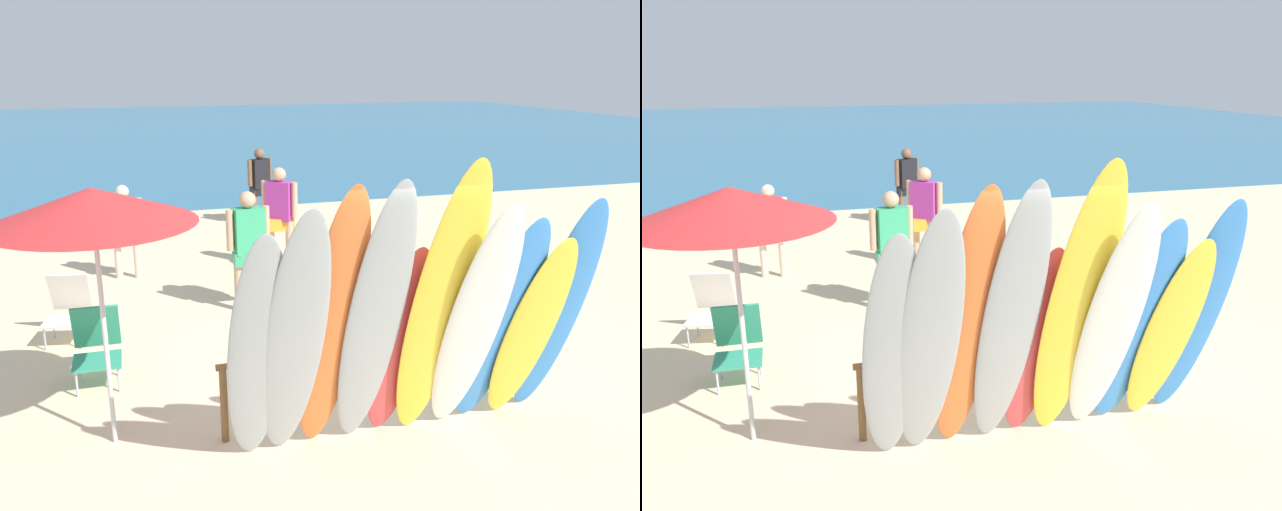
{
  "view_description": "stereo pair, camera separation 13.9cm",
  "coord_description": "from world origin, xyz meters",
  "views": [
    {
      "loc": [
        -2.32,
        -5.37,
        3.35
      ],
      "look_at": [
        0.0,
        2.16,
        1.05
      ],
      "focal_mm": 36.88,
      "sensor_mm": 36.0,
      "label": 1
    },
    {
      "loc": [
        -2.19,
        -5.41,
        3.35
      ],
      "look_at": [
        0.0,
        2.16,
        1.05
      ],
      "focal_mm": 36.88,
      "sensor_mm": 36.0,
      "label": 2
    }
  ],
  "objects": [
    {
      "name": "ground",
      "position": [
        0.0,
        14.0,
        0.0
      ],
      "size": [
        60.0,
        60.0,
        0.0
      ],
      "primitive_type": "plane",
      "color": "beige"
    },
    {
      "name": "ocean_water",
      "position": [
        0.0,
        30.11,
        0.01
      ],
      "size": [
        60.0,
        40.0,
        0.02
      ],
      "primitive_type": "cube",
      "color": "teal",
      "rests_on": "ground"
    },
    {
      "name": "beach_chair_blue",
      "position": [
        -2.71,
        1.63,
        0.43
      ],
      "size": [
        0.51,
        0.65,
        0.83
      ],
      "rotation": [
        0.0,
        0.0,
        -0.02
      ],
      "color": "#B7B7BC",
      "rests_on": "ground"
    },
    {
      "name": "beachgoer_photographing",
      "position": [
        0.2,
        5.11,
        0.99
      ],
      "size": [
        0.53,
        0.44,
        1.72
      ],
      "rotation": [
        0.0,
        0.0,
        2.47
      ],
      "color": "tan",
      "rests_on": "ground"
    },
    {
      "name": "surfboard_rack",
      "position": [
        0.0,
        0.0,
        0.61
      ],
      "size": [
        3.28,
        0.07,
        0.78
      ],
      "color": "brown",
      "rests_on": "ground"
    },
    {
      "name": "beachgoer_midbeach",
      "position": [
        -2.3,
        5.27,
        0.88
      ],
      "size": [
        0.57,
        0.28,
        1.53
      ],
      "rotation": [
        0.0,
        0.0,
        2.92
      ],
      "color": "beige",
      "rests_on": "ground"
    },
    {
      "name": "surfboard_blue_9",
      "position": [
        1.44,
        -0.59,
        1.15
      ],
      "size": [
        0.54,
        0.88,
        2.31
      ],
      "primitive_type": "ellipsoid",
      "rotation": [
        0.34,
        0.0,
        0.01
      ],
      "color": "#337AD1",
      "rests_on": "ground"
    },
    {
      "name": "beach_chair_red",
      "position": [
        -3.07,
        2.94,
        0.43
      ],
      "size": [
        0.62,
        0.74,
        0.83
      ],
      "rotation": [
        0.0,
        0.0,
        -0.2
      ],
      "color": "#B7B7BC",
      "rests_on": "ground"
    },
    {
      "name": "surfboard_red_4",
      "position": [
        -0.12,
        -0.54,
        0.99
      ],
      "size": [
        0.53,
        0.77,
        1.98
      ],
      "primitive_type": "ellipsoid",
      "rotation": [
        0.33,
        0.0,
        0.08
      ],
      "color": "#D13D42",
      "rests_on": "ground"
    },
    {
      "name": "beach_umbrella",
      "position": [
        -2.56,
        0.29,
        2.22
      ],
      "size": [
        1.74,
        1.74,
        2.37
      ],
      "color": "silver",
      "rests_on": "ground"
    },
    {
      "name": "surfboard_grey_1",
      "position": [
        -1.11,
        -0.73,
        1.22
      ],
      "size": [
        0.55,
        1.05,
        2.43
      ],
      "primitive_type": "ellipsoid",
      "rotation": [
        0.38,
        0.0,
        0.04
      ],
      "color": "#999EA3",
      "rests_on": "ground"
    },
    {
      "name": "beachgoer_strolling",
      "position": [
        0.55,
        8.33,
        0.94
      ],
      "size": [
        0.57,
        0.37,
        1.63
      ],
      "rotation": [
        0.0,
        0.0,
        0.45
      ],
      "color": "brown",
      "rests_on": "ground"
    },
    {
      "name": "surfboard_yellow_8",
      "position": [
        1.15,
        -0.62,
        1.0
      ],
      "size": [
        0.64,
        0.86,
        1.99
      ],
      "primitive_type": "ellipsoid",
      "rotation": [
        0.36,
        0.0,
        0.09
      ],
      "color": "yellow",
      "rests_on": "ground"
    },
    {
      "name": "surfboard_yellow_5",
      "position": [
        0.15,
        -0.75,
        1.36
      ],
      "size": [
        0.58,
        1.06,
        2.72
      ],
      "primitive_type": "ellipsoid",
      "rotation": [
        0.35,
        0.0,
        0.03
      ],
      "color": "yellow",
      "rests_on": "ground"
    },
    {
      "name": "surfboard_orange_2",
      "position": [
        -0.77,
        -0.66,
        1.28
      ],
      "size": [
        0.58,
        1.01,
        2.56
      ],
      "primitive_type": "ellipsoid",
      "rotation": [
        0.34,
        0.0,
        0.09
      ],
      "color": "orange",
      "rests_on": "ground"
    },
    {
      "name": "surfboard_blue_7",
      "position": [
        0.81,
        -0.64,
        1.1
      ],
      "size": [
        0.66,
        0.96,
        2.2
      ],
      "primitive_type": "ellipsoid",
      "rotation": [
        0.37,
        0.0,
        0.09
      ],
      "color": "#337AD1",
      "rests_on": "ground"
    },
    {
      "name": "surfboard_white_6",
      "position": [
        0.48,
        -0.75,
        1.19
      ],
      "size": [
        0.55,
        1.1,
        2.38
      ],
      "primitive_type": "ellipsoid",
      "rotation": [
        0.4,
        0.0,
        -0.03
      ],
      "color": "white",
      "rests_on": "ground"
    },
    {
      "name": "surfboard_grey_3",
      "position": [
        -0.42,
        -0.7,
        1.29
      ],
      "size": [
        0.57,
        1.03,
        2.59
      ],
      "primitive_type": "ellipsoid",
      "rotation": [
        0.35,
        0.0,
        0.06
      ],
      "color": "#999EA3",
      "rests_on": "ground"
    },
    {
      "name": "surfboard_grey_0",
      "position": [
        -1.4,
        -0.69,
        1.13
      ],
      "size": [
        0.48,
        0.93,
        2.25
      ],
      "primitive_type": "ellipsoid",
      "rotation": [
        0.37,
        0.0,
        0.01
      ],
      "color": "#999EA3",
      "rests_on": "ground"
    },
    {
      "name": "beachgoer_by_water",
      "position": [
        -0.68,
        3.34,
        0.97
      ],
      "size": [
        0.63,
        0.3,
        1.69
      ],
      "rotation": [
        0.0,
        0.0,
        0.19
      ],
      "color": "tan",
      "rests_on": "ground"
    }
  ]
}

